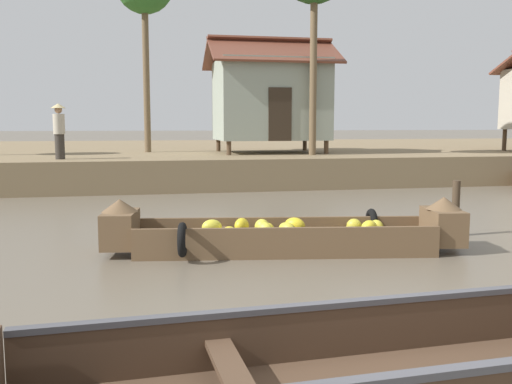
{
  "coord_description": "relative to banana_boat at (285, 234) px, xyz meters",
  "views": [
    {
      "loc": [
        -1.74,
        -3.72,
        2.04
      ],
      "look_at": [
        0.32,
        6.49,
        0.78
      ],
      "focal_mm": 39.7,
      "sensor_mm": 36.0,
      "label": 1
    }
  ],
  "objects": [
    {
      "name": "stilt_house_mid_left",
      "position": [
        2.42,
        11.74,
        2.65
      ],
      "size": [
        4.55,
        3.56,
        4.15
      ],
      "color": "#4C3826",
      "rests_on": "riverbank_strip"
    },
    {
      "name": "vendor_person",
      "position": [
        -4.61,
        9.22,
        1.61
      ],
      "size": [
        0.44,
        0.44,
        1.66
      ],
      "color": "#332D28",
      "rests_on": "riverbank_strip"
    },
    {
      "name": "ground_plane",
      "position": [
        -0.46,
        5.14,
        -0.29
      ],
      "size": [
        300.0,
        300.0,
        0.0
      ],
      "primitive_type": "plane",
      "color": "#665B4C"
    },
    {
      "name": "mooring_post",
      "position": [
        3.36,
        0.64,
        0.22
      ],
      "size": [
        0.14,
        0.14,
        1.01
      ],
      "primitive_type": "cylinder",
      "color": "#423323",
      "rests_on": "ground"
    },
    {
      "name": "riverbank_strip",
      "position": [
        -0.46,
        17.89,
        0.2
      ],
      "size": [
        160.0,
        20.0,
        0.97
      ],
      "primitive_type": "cube",
      "color": "#7F6B4C",
      "rests_on": "ground"
    },
    {
      "name": "viewer_boat",
      "position": [
        -0.48,
        -4.96,
        -0.03
      ],
      "size": [
        6.45,
        1.74,
        0.84
      ],
      "color": "#473323",
      "rests_on": "ground"
    },
    {
      "name": "banana_boat",
      "position": [
        0.0,
        0.0,
        0.0
      ],
      "size": [
        5.73,
        1.71,
        0.87
      ],
      "color": "brown",
      "rests_on": "ground"
    }
  ]
}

